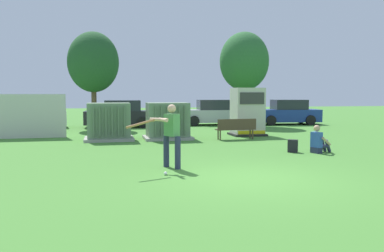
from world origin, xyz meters
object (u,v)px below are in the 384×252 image
transformer_mid_west (168,121)px  sports_ball (166,173)px  seated_spectator (319,142)px  parked_car_leftmost (29,115)px  parked_car_rightmost (287,113)px  backpack (293,146)px  park_bench (236,127)px  transformer_west (109,122)px  generator_enclosure (247,112)px  parked_car_left_of_center (121,115)px  batter (170,133)px  parked_car_right_of_center (213,113)px

transformer_mid_west → sports_ball: bearing=-99.5°
seated_spectator → parked_car_leftmost: size_ratio=0.22×
sports_ball → transformer_mid_west: bearing=80.5°
parked_car_leftmost → parked_car_rightmost: 16.08m
seated_spectator → backpack: bearing=158.3°
park_bench → parked_car_rightmost: (6.13, 7.69, 0.22)m
transformer_west → seated_spectator: (6.95, -5.42, -0.41)m
transformer_mid_west → park_bench: size_ratio=1.15×
transformer_west → seated_spectator: 8.82m
generator_enclosure → seated_spectator: (0.36, -6.02, -0.76)m
parked_car_left_of_center → parked_car_rightmost: bearing=-0.7°
batter → parked_car_rightmost: size_ratio=0.40×
parked_car_left_of_center → seated_spectator: bearing=-63.5°
generator_enclosure → backpack: size_ratio=5.23×
backpack → parked_car_rightmost: bearing=65.2°
sports_ball → seated_spectator: size_ratio=0.09×
transformer_west → backpack: bearing=-39.7°
seated_spectator → park_bench: bearing=108.1°
transformer_west → generator_enclosure: size_ratio=0.91×
park_bench → parked_car_leftmost: bearing=140.6°
generator_enclosure → batter: 9.25m
transformer_mid_west → parked_car_left_of_center: (-1.73, 6.95, -0.04)m
transformer_mid_west → batter: (-1.05, -7.04, 0.19)m
generator_enclosure → park_bench: (-1.10, -1.57, -0.60)m
park_bench → sports_ball: size_ratio=20.21×
sports_ball → parked_car_right_of_center: size_ratio=0.02×
parked_car_left_of_center → parked_car_rightmost: size_ratio=0.98×
generator_enclosure → parked_car_leftmost: size_ratio=0.53×
transformer_west → parked_car_leftmost: bearing=121.7°
seated_spectator → parked_car_rightmost: (4.68, 12.14, 0.38)m
parked_car_leftmost → backpack: bearing=-49.3°
seated_spectator → parked_car_right_of_center: parked_car_right_of_center is taller
seated_spectator → parked_car_left_of_center: (-6.11, 12.27, 0.38)m
sports_ball → parked_car_leftmost: bearing=110.5°
backpack → parked_car_leftmost: size_ratio=0.10×
park_bench → backpack: bearing=-80.9°
batter → parked_car_leftmost: bearing=112.6°
batter → parked_car_right_of_center: batter is taller
transformer_mid_west → generator_enclosure: 4.10m
sports_ball → transformer_west: bearing=98.8°
park_bench → parked_car_rightmost: 9.84m
batter → sports_ball: (-0.27, -0.91, -0.93)m
batter → parked_car_left_of_center: bearing=92.8°
backpack → parked_car_rightmost: size_ratio=0.10×
batter → seated_spectator: size_ratio=1.81×
transformer_west → parked_car_leftmost: 8.47m
backpack → transformer_west: bearing=140.3°
transformer_mid_west → parked_car_right_of_center: 8.57m
transformer_west → transformer_mid_west: bearing=-2.1°
parked_car_left_of_center → parked_car_rightmost: same height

